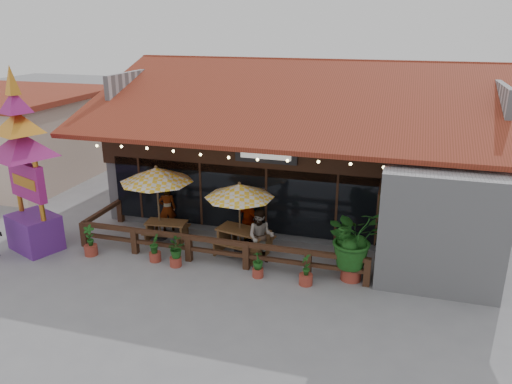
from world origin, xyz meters
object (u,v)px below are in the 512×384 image
(umbrella_left, at_px, (156,175))
(tropical_plant, at_px, (353,239))
(umbrella_right, at_px, (239,191))
(picnic_table_left, at_px, (167,228))
(thai_sign_tower, at_px, (22,150))
(picnic_table_right, at_px, (243,237))

(umbrella_left, bearing_deg, tropical_plant, -8.89)
(umbrella_right, bearing_deg, tropical_plant, -13.37)
(picnic_table_left, xyz_separation_m, thai_sign_tower, (-4.04, -1.98, 3.10))
(picnic_table_right, height_order, tropical_plant, tropical_plant)
(umbrella_left, bearing_deg, picnic_table_left, -7.16)
(umbrella_left, relative_size, thai_sign_tower, 0.48)
(thai_sign_tower, bearing_deg, umbrella_right, 15.01)
(tropical_plant, bearing_deg, picnic_table_right, 167.31)
(picnic_table_left, relative_size, picnic_table_right, 0.77)
(umbrella_left, relative_size, tropical_plant, 1.36)
(umbrella_right, distance_m, tropical_plant, 4.11)
(picnic_table_left, distance_m, thai_sign_tower, 5.46)
(picnic_table_right, bearing_deg, umbrella_left, 175.57)
(umbrella_right, bearing_deg, thai_sign_tower, -164.99)
(umbrella_left, xyz_separation_m, umbrella_right, (3.14, -0.17, -0.23))
(picnic_table_left, height_order, tropical_plant, tropical_plant)
(umbrella_left, xyz_separation_m, picnic_table_left, (0.28, -0.04, -1.96))
(umbrella_right, xyz_separation_m, picnic_table_left, (-2.85, 0.14, -1.73))
(umbrella_right, relative_size, thai_sign_tower, 0.44)
(umbrella_left, xyz_separation_m, picnic_table_right, (3.28, -0.25, -1.86))
(umbrella_left, distance_m, thai_sign_tower, 4.41)
(umbrella_right, height_order, tropical_plant, umbrella_right)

